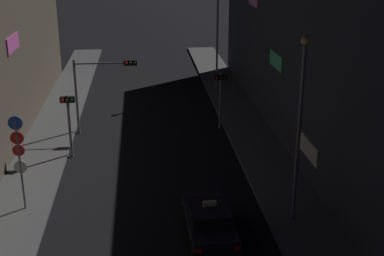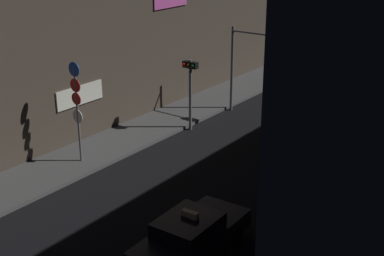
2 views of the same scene
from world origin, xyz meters
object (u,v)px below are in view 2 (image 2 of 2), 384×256
taxi (191,236)px  traffic_light_left_kerb (190,80)px  street_lamp_near_block (324,133)px  sign_pole_left (77,103)px  traffic_light_overhead (257,53)px

taxi → traffic_light_left_kerb: (-6.68, 9.07, 1.88)m
taxi → street_lamp_near_block: size_ratio=0.56×
sign_pole_left → street_lamp_near_block: bearing=-10.5°
traffic_light_left_kerb → sign_pole_left: bearing=-102.4°
traffic_light_overhead → street_lamp_near_block: bearing=-54.1°
taxi → sign_pole_left: size_ratio=1.02×
traffic_light_left_kerb → street_lamp_near_block: bearing=-38.8°
traffic_light_left_kerb → sign_pole_left: (-1.36, -6.21, 0.16)m
traffic_light_left_kerb → traffic_light_overhead: bearing=68.4°
sign_pole_left → traffic_light_overhead: bearing=74.0°
sign_pole_left → street_lamp_near_block: 12.16m
street_lamp_near_block → taxi: bearing=-169.7°
taxi → traffic_light_overhead: traffic_light_overhead is taller
taxi → sign_pole_left: 8.78m
taxi → traffic_light_overhead: 14.20m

